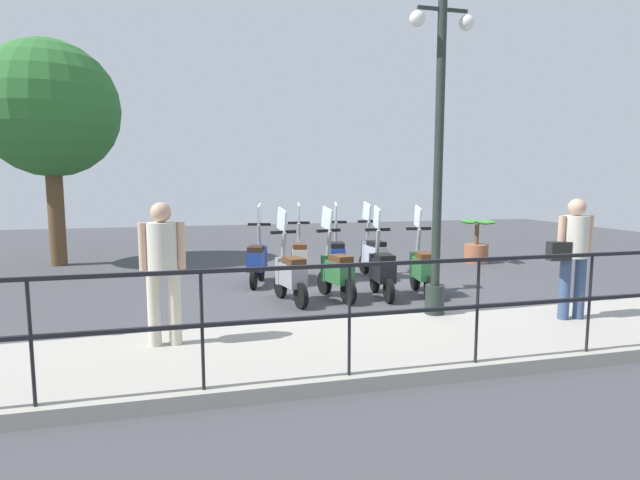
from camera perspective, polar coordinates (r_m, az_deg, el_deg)
The scene contains 16 objects.
ground_plane at distance 9.14m, azimuth 3.36°, elevation -5.66°, with size 28.00×28.00×0.00m, color #424247.
promenade_walkway at distance 6.29m, azimuth 12.23°, elevation -10.89°, with size 2.20×20.00×0.15m.
fence_railing at distance 5.20m, azimuth 17.61°, elevation -5.43°, with size 0.04×16.03×1.07m.
lamp_post_near at distance 6.88m, azimuth 13.35°, elevation 7.63°, with size 0.26×0.90×4.38m.
pedestrian_with_bag at distance 7.29m, azimuth 26.96°, elevation -0.97°, with size 0.35×0.65×1.59m.
pedestrian_distant at distance 5.73m, azimuth -17.54°, elevation -2.47°, with size 0.32×0.49×1.59m.
tree_large at distance 13.16m, azimuth -28.50°, elevation 12.92°, with size 3.05×3.05×5.11m.
potted_palm at distance 12.56m, azimuth 17.44°, elevation -0.49°, with size 1.06×0.66×1.05m.
scooter_near_0 at distance 8.79m, azimuth 11.63°, elevation -3.09°, with size 1.23×0.45×1.54m.
scooter_near_1 at distance 8.50m, azimuth 7.08°, elevation -3.34°, with size 1.23×0.44×1.54m.
scooter_near_2 at distance 8.30m, azimuth 1.87°, elevation -3.54°, with size 1.22×0.50×1.54m.
scooter_near_3 at distance 8.06m, azimuth -3.42°, elevation -3.86°, with size 1.22×0.50×1.54m.
scooter_far_0 at distance 10.25m, azimuth 6.09°, elevation -1.59°, with size 1.23×0.44×1.54m.
scooter_far_1 at distance 10.00m, azimuth 1.93°, elevation -1.77°, with size 1.22×0.49×1.54m.
scooter_far_2 at distance 9.82m, azimuth -2.36°, elevation -1.92°, with size 1.23×0.47×1.54m.
scooter_far_3 at distance 9.52m, azimuth -7.18°, elevation -2.24°, with size 1.20×0.54×1.54m.
Camera 1 is at (-8.51, 2.71, 1.97)m, focal length 28.00 mm.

